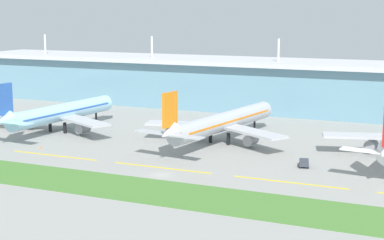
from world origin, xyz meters
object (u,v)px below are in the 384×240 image
(pushback_tug, at_px, (304,163))
(safety_cone_left_wingtip, at_px, (41,147))
(airliner_center, at_px, (222,122))
(airliner_near_middle, at_px, (60,113))

(pushback_tug, bearing_deg, safety_cone_left_wingtip, -172.46)
(airliner_center, bearing_deg, pushback_tug, -32.12)
(airliner_near_middle, relative_size, pushback_tug, 12.12)
(airliner_near_middle, height_order, safety_cone_left_wingtip, airliner_near_middle)
(airliner_center, distance_m, pushback_tug, 36.35)
(safety_cone_left_wingtip, bearing_deg, airliner_near_middle, 113.28)
(airliner_center, height_order, pushback_tug, airliner_center)
(airliner_center, bearing_deg, airliner_near_middle, -174.43)
(airliner_center, bearing_deg, safety_cone_left_wingtip, -147.63)
(airliner_near_middle, bearing_deg, airliner_center, 5.57)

